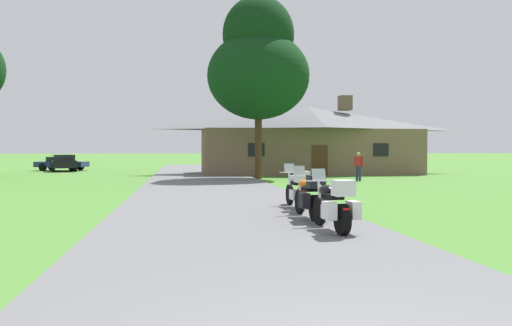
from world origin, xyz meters
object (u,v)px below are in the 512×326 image
Objects in this scene: motorcycle_black_nearest_to_camera at (334,206)px; motorcycle_orange_second_in_row at (310,197)px; motorcycle_silver_farthest_in_row at (297,189)px; tree_by_lodge_front at (258,64)px; bystander_red_shirt_near_lodge at (358,165)px; parked_navy_sedan_far_left at (62,163)px; parked_black_suv_far_left at (63,162)px.

motorcycle_black_nearest_to_camera is 2.11m from motorcycle_orange_second_in_row.
motorcycle_black_nearest_to_camera is at bearing -94.36° from motorcycle_silver_farthest_in_row.
motorcycle_black_nearest_to_camera is at bearing -94.06° from tree_by_lodge_front.
motorcycle_black_nearest_to_camera is 4.54m from motorcycle_silver_farthest_in_row.
bystander_red_shirt_near_lodge reaches higher than motorcycle_silver_farthest_in_row.
motorcycle_black_nearest_to_camera is 0.46× the size of parked_navy_sedan_far_left.
motorcycle_orange_second_in_row is (0.00, 2.11, 0.00)m from motorcycle_black_nearest_to_camera.
motorcycle_orange_second_in_row is 35.02m from parked_black_suv_far_left.
tree_by_lodge_front is (-5.41, 2.92, 6.16)m from bystander_red_shirt_near_lodge.
parked_navy_sedan_far_left is at bearing 89.76° from parked_black_suv_far_left.
motorcycle_black_nearest_to_camera and motorcycle_silver_farthest_in_row have the same top height.
motorcycle_orange_second_in_row is 2.43m from motorcycle_silver_farthest_in_row.
bystander_red_shirt_near_lodge is at bearing 61.87° from motorcycle_silver_farthest_in_row.
tree_by_lodge_front is (1.48, 20.92, 6.48)m from motorcycle_black_nearest_to_camera.
bystander_red_shirt_near_lodge is 27.37m from parked_navy_sedan_far_left.
motorcycle_silver_farthest_in_row is at bearing -77.50° from bystander_red_shirt_near_lodge.
parked_navy_sedan_far_left is at bearing 109.48° from motorcycle_orange_second_in_row.
parked_black_suv_far_left is at bearing 112.15° from motorcycle_silver_farthest_in_row.
bystander_red_shirt_near_lodge reaches higher than motorcycle_black_nearest_to_camera.
motorcycle_silver_farthest_in_row is (0.21, 2.42, 0.01)m from motorcycle_orange_second_in_row.
parked_black_suv_far_left is (-14.58, 13.68, -6.31)m from tree_by_lodge_front.
motorcycle_silver_farthest_in_row is 0.19× the size of tree_by_lodge_front.
tree_by_lodge_front is at bearing -59.92° from parked_black_suv_far_left.
motorcycle_black_nearest_to_camera is 0.42× the size of parked_black_suv_far_left.
motorcycle_black_nearest_to_camera is 19.28m from bystander_red_shirt_near_lodge.
motorcycle_silver_farthest_in_row is (0.21, 4.54, 0.01)m from motorcycle_black_nearest_to_camera.
parked_black_suv_far_left is (-13.10, 34.60, 0.17)m from motorcycle_black_nearest_to_camera.
parked_black_suv_far_left is (-13.31, 30.06, 0.16)m from motorcycle_silver_farthest_in_row.
motorcycle_black_nearest_to_camera is at bearing -92.28° from motorcycle_orange_second_in_row.
parked_black_suv_far_left is at bearing 136.83° from tree_by_lodge_front.
parked_black_suv_far_left is at bearing -151.72° from parked_navy_sedan_far_left.
tree_by_lodge_front is at bearing 83.81° from motorcycle_silver_farthest_in_row.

